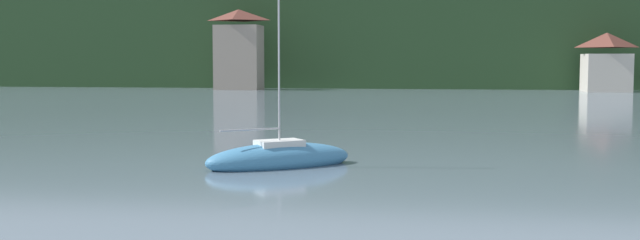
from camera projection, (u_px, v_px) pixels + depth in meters
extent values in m
cube|color=#264223|center=(423.00, 32.00, 131.71)|extent=(352.00, 54.66, 18.01)
ellipsoid|color=#2D4C28|center=(167.00, 50.00, 153.83)|extent=(246.40, 38.26, 32.53)
cube|color=gray|center=(239.00, 58.00, 103.37)|extent=(6.11, 4.37, 8.85)
pyramid|color=brown|center=(239.00, 15.00, 102.92)|extent=(6.42, 4.59, 1.53)
cube|color=beige|center=(606.00, 73.00, 96.40)|extent=(5.46, 5.79, 4.86)
pyramid|color=brown|center=(607.00, 40.00, 96.07)|extent=(5.73, 6.08, 1.91)
ellipsoid|color=teal|center=(279.00, 159.00, 27.64)|extent=(5.70, 4.92, 1.21)
cylinder|color=#B7B7BC|center=(279.00, 58.00, 27.35)|extent=(0.07, 0.07, 6.76)
cylinder|color=#ADADB2|center=(250.00, 130.00, 27.02)|extent=(1.88, 1.44, 0.06)
cube|color=silver|center=(279.00, 145.00, 27.60)|extent=(1.97, 1.84, 0.38)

